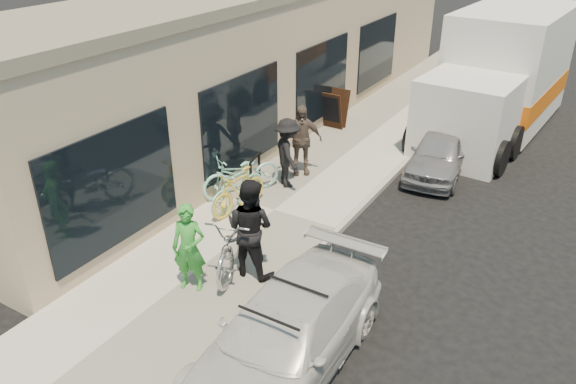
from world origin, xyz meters
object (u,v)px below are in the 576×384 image
at_px(sedan_white, 286,335).
at_px(sandwich_board, 334,109).
at_px(bystander_b, 301,140).
at_px(tandem_bike, 239,237).
at_px(man_standing, 250,228).
at_px(woman_rider, 189,248).
at_px(sedan_silver, 440,153).
at_px(cruiser_bike_a, 237,188).
at_px(cruiser_bike_b, 242,174).
at_px(bike_rack, 255,171).
at_px(cruiser_bike_c, 239,191).
at_px(bystander_a, 288,153).
at_px(moving_truck, 500,78).

bearing_deg(sedan_white, sandwich_board, 111.90).
bearing_deg(bystander_b, tandem_bike, -112.32).
bearing_deg(man_standing, sandwich_board, -77.47).
height_order(sedan_white, tandem_bike, tandem_bike).
bearing_deg(sedan_white, woman_rider, 163.44).
relative_size(sedan_silver, cruiser_bike_a, 1.91).
distance_m(man_standing, cruiser_bike_b, 3.14).
xyz_separation_m(sedan_silver, man_standing, (-1.50, -6.22, 0.53)).
bearing_deg(sedan_silver, sedan_white, -94.31).
distance_m(sandwich_board, tandem_bike, 7.54).
bearing_deg(cruiser_bike_b, sedan_silver, 75.97).
xyz_separation_m(sedan_silver, cruiser_bike_a, (-3.11, -4.38, 0.11)).
distance_m(bike_rack, cruiser_bike_c, 0.86).
distance_m(bike_rack, bystander_a, 0.90).
distance_m(woman_rider, cruiser_bike_c, 2.84).
bearing_deg(sedan_white, bike_rack, 127.89).
bearing_deg(sedan_white, man_standing, 136.35).
relative_size(tandem_bike, cruiser_bike_a, 1.34).
xyz_separation_m(sedan_silver, cruiser_bike_c, (-3.03, -4.44, 0.08)).
relative_size(bike_rack, sedan_silver, 0.29).
relative_size(man_standing, cruiser_bike_a, 1.11).
distance_m(moving_truck, cruiser_bike_a, 9.22).
xyz_separation_m(sandwich_board, cruiser_bike_a, (0.48, -5.59, -0.06)).
relative_size(bike_rack, cruiser_bike_b, 0.49).
bearing_deg(sandwich_board, tandem_bike, -73.99).
bearing_deg(bike_rack, sedan_white, -51.31).
distance_m(sandwich_board, bystander_a, 4.15).
height_order(sedan_silver, bystander_b, bystander_b).
bearing_deg(woman_rider, moving_truck, 57.43).
bearing_deg(cruiser_bike_a, woman_rider, -64.91).
distance_m(sedan_white, cruiser_bike_a, 4.72).
relative_size(sedan_silver, woman_rider, 2.00).
xyz_separation_m(tandem_bike, cruiser_bike_b, (-1.61, 2.35, -0.09)).
height_order(bike_rack, woman_rider, woman_rider).
bearing_deg(tandem_bike, cruiser_bike_a, 109.39).
bearing_deg(cruiser_bike_b, tandem_bike, -27.29).
bearing_deg(woman_rider, sandwich_board, 80.18).
bearing_deg(cruiser_bike_b, bystander_a, 82.49).
bearing_deg(sandwich_board, woman_rider, -77.68).
relative_size(tandem_bike, bystander_b, 1.28).
bearing_deg(man_standing, sedan_silver, -106.73).
relative_size(sedan_white, tandem_bike, 1.86).
height_order(tandem_bike, man_standing, man_standing).
xyz_separation_m(man_standing, bystander_b, (-1.34, 4.12, -0.05)).
bearing_deg(bystander_b, bike_rack, -139.08).
xyz_separation_m(sedan_silver, bystander_b, (-2.84, -2.09, 0.48)).
relative_size(woman_rider, cruiser_bike_a, 0.96).
distance_m(bike_rack, sedan_silver, 4.80).
bearing_deg(man_standing, bike_rack, -60.64).
distance_m(moving_truck, woman_rider, 11.51).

